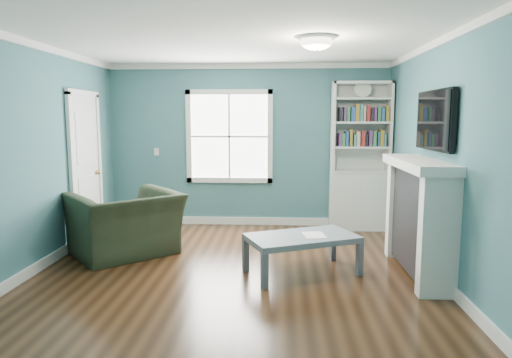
{
  "coord_description": "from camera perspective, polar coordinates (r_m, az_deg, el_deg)",
  "views": [
    {
      "loc": [
        0.53,
        -4.87,
        1.75
      ],
      "look_at": [
        0.25,
        0.4,
        1.04
      ],
      "focal_mm": 32.0,
      "sensor_mm": 36.0,
      "label": 1
    }
  ],
  "objects": [
    {
      "name": "floor",
      "position": [
        5.2,
        -3.01,
        -12.03
      ],
      "size": [
        5.0,
        5.0,
        0.0
      ],
      "primitive_type": "plane",
      "color": "black",
      "rests_on": "ground"
    },
    {
      "name": "room_walls",
      "position": [
        4.9,
        -3.14,
        5.65
      ],
      "size": [
        5.0,
        5.0,
        5.0
      ],
      "color": "#366674",
      "rests_on": "ground"
    },
    {
      "name": "trim",
      "position": [
        4.93,
        -3.11,
        1.64
      ],
      "size": [
        4.5,
        5.0,
        2.6
      ],
      "color": "white",
      "rests_on": "ground"
    },
    {
      "name": "window",
      "position": [
        7.41,
        -3.35,
        5.32
      ],
      "size": [
        1.4,
        0.06,
        1.5
      ],
      "color": "white",
      "rests_on": "room_walls"
    },
    {
      "name": "bookshelf",
      "position": [
        7.32,
        12.82,
        0.98
      ],
      "size": [
        0.9,
        0.35,
        2.31
      ],
      "color": "silver",
      "rests_on": "ground"
    },
    {
      "name": "fireplace",
      "position": [
        5.42,
        19.7,
        -4.69
      ],
      "size": [
        0.44,
        1.58,
        1.3
      ],
      "color": "black",
      "rests_on": "ground"
    },
    {
      "name": "tv",
      "position": [
        5.34,
        21.48,
        6.84
      ],
      "size": [
        0.06,
        1.1,
        0.65
      ],
      "primitive_type": "cube",
      "color": "black",
      "rests_on": "fireplace"
    },
    {
      "name": "door",
      "position": [
        6.88,
        -20.5,
        1.51
      ],
      "size": [
        0.12,
        0.98,
        2.17
      ],
      "color": "silver",
      "rests_on": "ground"
    },
    {
      "name": "ceiling_fixture",
      "position": [
        5.05,
        7.57,
        16.68
      ],
      "size": [
        0.38,
        0.38,
        0.15
      ],
      "color": "white",
      "rests_on": "room_walls"
    },
    {
      "name": "light_switch",
      "position": [
        7.65,
        -12.32,
        3.35
      ],
      "size": [
        0.08,
        0.01,
        0.12
      ],
      "primitive_type": "cube",
      "color": "white",
      "rests_on": "room_walls"
    },
    {
      "name": "recliner",
      "position": [
        6.07,
        -16.06,
        -4.14
      ],
      "size": [
        1.46,
        1.43,
        1.08
      ],
      "primitive_type": "imported",
      "rotation": [
        0.0,
        0.0,
        -2.41
      ],
      "color": "black",
      "rests_on": "ground"
    },
    {
      "name": "coffee_table",
      "position": [
        5.21,
        5.76,
        -7.62
      ],
      "size": [
        1.37,
        1.09,
        0.44
      ],
      "rotation": [
        0.0,
        0.0,
        0.41
      ],
      "color": "#545A65",
      "rests_on": "ground"
    },
    {
      "name": "paper_sheet",
      "position": [
        5.22,
        7.29,
        -6.96
      ],
      "size": [
        0.28,
        0.33,
        0.0
      ],
      "primitive_type": "cube",
      "rotation": [
        0.0,
        0.0,
        0.17
      ],
      "color": "white",
      "rests_on": "coffee_table"
    }
  ]
}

